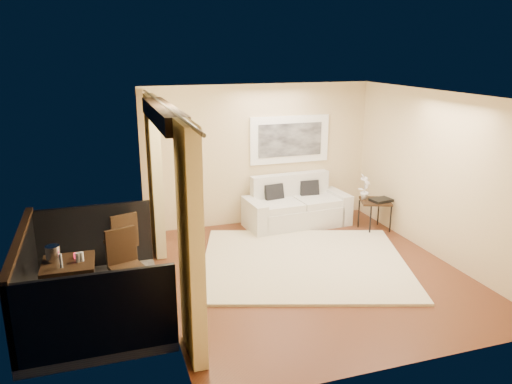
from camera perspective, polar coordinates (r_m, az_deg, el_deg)
floor at (r=7.87m, az=6.12°, el=-9.05°), size 5.00×5.00×0.00m
room_shell at (r=6.58m, az=-10.60°, el=8.74°), size 5.00×6.40×5.00m
balcony at (r=7.21m, az=-19.07°, el=-10.80°), size 1.81×2.60×1.17m
curtains at (r=6.83m, az=-9.93°, el=-1.14°), size 0.16×4.80×2.64m
artwork at (r=9.79m, az=3.88°, el=6.00°), size 1.62×0.07×0.92m
rug at (r=8.14m, az=5.50°, el=-7.99°), size 3.93×3.66×0.04m
sofa at (r=9.76m, az=4.52°, el=-1.79°), size 2.06×0.99×0.96m
side_table at (r=9.65m, az=13.48°, el=-1.25°), size 0.69×0.69×0.59m
tray at (r=9.59m, az=14.11°, el=-0.89°), size 0.42×0.33×0.05m
orchid at (r=9.58m, az=12.32°, el=0.57°), size 0.31×0.29×0.49m
bistro_table at (r=6.79m, az=-20.64°, el=-8.13°), size 0.65×0.65×0.75m
balcony_chair_far at (r=7.90m, az=-14.96°, el=-5.09°), size 0.52×0.53×0.95m
balcony_chair_near at (r=7.11m, az=-14.82°, el=-7.35°), size 0.54×0.54×0.98m
ice_bucket at (r=6.82m, az=-22.19°, el=-6.51°), size 0.18×0.18×0.20m
candle at (r=6.83m, az=-19.88°, el=-6.84°), size 0.06×0.06×0.07m
vase at (r=6.58m, az=-21.41°, el=-7.34°), size 0.04×0.04×0.18m
glass_a at (r=6.70m, az=-19.69°, el=-7.05°), size 0.06×0.06×0.12m
glass_b at (r=6.70m, az=-19.34°, el=-6.99°), size 0.06×0.06×0.12m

